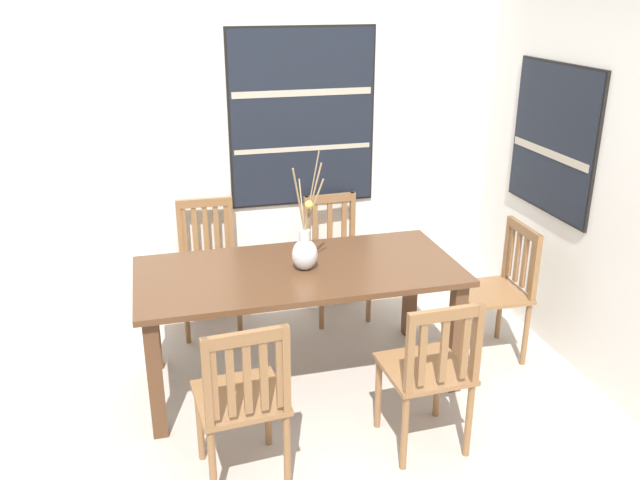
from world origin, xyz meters
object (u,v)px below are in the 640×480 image
Objects in this scene: dining_table at (299,285)px; centerpiece_vase at (305,250)px; chair_1 at (208,262)px; painting_on_side_wall at (554,139)px; painting_on_back_wall at (302,118)px; chair_4 at (243,398)px; chair_2 at (335,254)px; chair_3 at (499,288)px; chair_0 at (429,371)px.

centerpiece_vase is at bearing -35.69° from dining_table.
centerpiece_vase is at bearing -60.78° from chair_1.
chair_1 is 2.47m from painting_on_side_wall.
centerpiece_vase is at bearing -102.75° from painting_on_back_wall.
chair_1 is at bearing 89.66° from chair_4.
dining_table is 2.10× the size of chair_4.
chair_2 is 1.01m from painting_on_back_wall.
centerpiece_vase is at bearing 58.47° from chair_4.
centerpiece_vase is 0.58× the size of painting_on_back_wall.
dining_table is at bearing 178.72° from chair_3.
chair_2 is at bearing 135.30° from chair_3.
chair_2 is 1.70m from painting_on_side_wall.
chair_0 is 1.15m from chair_3.
centerpiece_vase is at bearing 179.72° from chair_3.
centerpiece_vase is 1.25m from painting_on_back_wall.
chair_2 is at bearing 60.72° from dining_table.
chair_1 is at bearing 118.22° from dining_table.
chair_2 is (0.92, -0.03, -0.02)m from chair_1.
chair_1 is 1.70m from chair_4.
chair_0 is 2.13m from painting_on_back_wall.
chair_3 is at bearing -26.44° from chair_1.
painting_on_back_wall is at bearing 133.57° from chair_3.
chair_0 is (0.49, -0.82, -0.17)m from dining_table.
chair_3 is (1.29, -0.01, -0.40)m from centerpiece_vase.
painting_on_side_wall reaches higher than chair_0.
chair_1 is 1.01× the size of chair_4.
chair_4 is (-1.80, -0.81, 0.01)m from chair_3.
chair_2 is 1.91m from chair_4.
painting_on_side_wall is at bearing 6.31° from dining_table.
centerpiece_vase is 1.03m from chair_2.
chair_1 reaches higher than chair_2.
centerpiece_vase is 0.80× the size of chair_4.
painting_on_back_wall reaches higher than chair_2.
painting_on_back_wall reaches higher than chair_0.
chair_3 is 0.71× the size of painting_on_back_wall.
chair_4 is 0.94× the size of painting_on_side_wall.
painting_on_side_wall is at bearing 28.14° from chair_3.
painting_on_back_wall is (0.28, 1.07, 0.79)m from dining_table.
chair_0 is at bearing -88.93° from chair_2.
centerpiece_vase reaches higher than chair_0.
centerpiece_vase is 0.75× the size of painting_on_side_wall.
chair_4 reaches higher than dining_table.
painting_on_back_wall is (0.25, 1.09, 0.56)m from centerpiece_vase.
dining_table is 1.51× the size of painting_on_back_wall.
dining_table is at bearing -104.66° from painting_on_back_wall.
painting_on_back_wall reaches higher than chair_1.
chair_0 is 0.92× the size of painting_on_side_wall.
painting_on_side_wall reaches higher than chair_2.
chair_2 is at bearing 153.70° from painting_on_side_wall.
chair_3 is 0.99× the size of chair_4.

